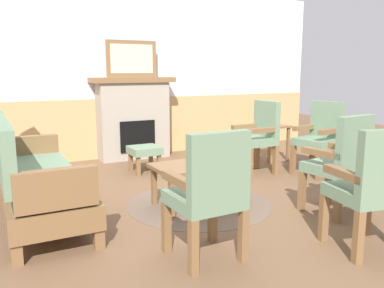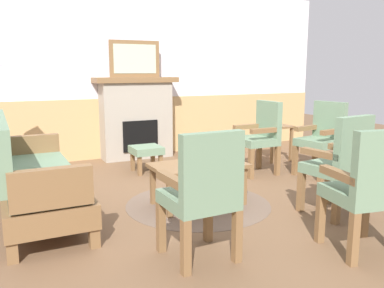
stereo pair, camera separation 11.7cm
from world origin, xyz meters
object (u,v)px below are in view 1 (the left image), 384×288
at_px(book_on_table, 204,163).
at_px(footstool, 145,152).
at_px(armchair_near_fireplace, 259,134).
at_px(armchair_corner_left, 342,160).
at_px(armchair_front_left, 373,185).
at_px(armchair_front_center, 209,190).
at_px(coffee_table, 200,169).
at_px(side_table, 272,132).
at_px(framed_picture, 132,59).
at_px(fireplace, 133,117).
at_px(armchair_by_window_left, 320,135).
at_px(couch, 35,180).

relative_size(book_on_table, footstool, 0.44).
bearing_deg(armchair_near_fireplace, armchair_corner_left, -99.67).
height_order(armchair_front_left, armchair_front_center, same).
distance_m(coffee_table, armchair_front_center, 1.28).
relative_size(footstool, armchair_near_fireplace, 0.41).
distance_m(armchair_front_left, side_table, 3.30).
bearing_deg(side_table, armchair_front_center, -135.78).
xyz_separation_m(framed_picture, book_on_table, (-0.15, -2.56, -1.10)).
xyz_separation_m(framed_picture, armchair_corner_left, (0.90, -3.38, -1.02)).
relative_size(footstool, armchair_front_left, 0.41).
distance_m(fireplace, coffee_table, 2.51).
relative_size(book_on_table, armchair_near_fireplace, 0.18).
distance_m(armchair_near_fireplace, side_table, 0.90).
bearing_deg(armchair_by_window_left, framed_picture, 131.12).
distance_m(coffee_table, armchair_by_window_left, 2.07).
bearing_deg(side_table, coffee_table, -145.99).
height_order(couch, side_table, couch).
distance_m(armchair_front_left, armchair_front_center, 1.25).
bearing_deg(book_on_table, coffee_table, 105.29).
xyz_separation_m(coffee_table, book_on_table, (0.02, -0.07, 0.07)).
relative_size(framed_picture, armchair_corner_left, 0.82).
xyz_separation_m(book_on_table, armchair_corner_left, (1.05, -0.81, 0.08)).
distance_m(coffee_table, armchair_near_fireplace, 1.59).
bearing_deg(coffee_table, armchair_front_center, -115.64).
xyz_separation_m(framed_picture, armchair_by_window_left, (1.87, -2.14, -1.02)).
bearing_deg(armchair_front_center, fireplace, 78.78).
relative_size(coffee_table, side_table, 1.75).
distance_m(book_on_table, armchair_by_window_left, 2.07).
height_order(coffee_table, footstool, coffee_table).
xyz_separation_m(fireplace, footstool, (-0.18, -0.95, -0.37)).
distance_m(footstool, armchair_near_fireplace, 1.58).
bearing_deg(armchair_corner_left, framed_picture, 104.89).
relative_size(fireplace, coffee_table, 1.35).
height_order(fireplace, side_table, fireplace).
bearing_deg(armchair_by_window_left, armchair_front_left, -126.08).
bearing_deg(side_table, armchair_front_left, -115.66).
xyz_separation_m(couch, armchair_by_window_left, (3.60, 0.08, 0.14)).
relative_size(coffee_table, armchair_near_fireplace, 0.98).
distance_m(fireplace, side_table, 2.19).
bearing_deg(side_table, armchair_by_window_left, -90.31).
xyz_separation_m(footstool, side_table, (2.05, -0.17, 0.15)).
xyz_separation_m(fireplace, couch, (-1.74, -2.22, -0.26)).
bearing_deg(coffee_table, framed_picture, 86.04).
distance_m(armchair_by_window_left, armchair_corner_left, 1.57).
relative_size(coffee_table, armchair_front_center, 0.98).
height_order(footstool, side_table, side_table).
height_order(framed_picture, armchair_front_left, framed_picture).
distance_m(framed_picture, coffee_table, 2.76).
bearing_deg(armchair_by_window_left, couch, -178.75).
height_order(book_on_table, footstool, book_on_table).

